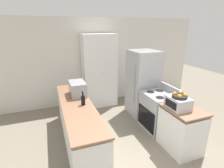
% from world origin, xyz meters
% --- Properties ---
extents(wall_back, '(7.00, 0.06, 2.60)m').
position_xyz_m(wall_back, '(0.00, 3.40, 1.30)').
color(wall_back, silver).
rests_on(wall_back, ground_plane).
extents(counter_left, '(0.60, 2.58, 0.88)m').
position_xyz_m(counter_left, '(-0.92, 1.39, 0.43)').
color(counter_left, silver).
rests_on(counter_left, ground_plane).
extents(counter_right, '(0.60, 0.76, 0.88)m').
position_xyz_m(counter_right, '(0.92, 0.48, 0.43)').
color(counter_right, silver).
rests_on(counter_right, ground_plane).
extents(pantry_cabinet, '(0.98, 0.56, 2.15)m').
position_xyz_m(pantry_cabinet, '(0.06, 3.09, 1.07)').
color(pantry_cabinet, white).
rests_on(pantry_cabinet, ground_plane).
extents(stove, '(0.66, 0.76, 1.04)m').
position_xyz_m(stove, '(0.94, 1.26, 0.45)').
color(stove, '#9E9EA3').
rests_on(stove, ground_plane).
extents(refrigerator, '(0.71, 0.76, 1.76)m').
position_xyz_m(refrigerator, '(0.96, 2.06, 0.88)').
color(refrigerator, '#A3A3A8').
rests_on(refrigerator, ground_plane).
extents(microwave, '(0.33, 0.50, 0.30)m').
position_xyz_m(microwave, '(-0.81, 1.87, 1.03)').
color(microwave, '#939399').
rests_on(microwave, counter_left).
extents(wine_bottle, '(0.08, 0.08, 0.27)m').
position_xyz_m(wine_bottle, '(-0.80, 1.31, 0.98)').
color(wine_bottle, black).
rests_on(wine_bottle, counter_left).
extents(toaster_oven, '(0.33, 0.42, 0.23)m').
position_xyz_m(toaster_oven, '(0.81, 0.53, 1.00)').
color(toaster_oven, '#B2B2B7').
rests_on(toaster_oven, counter_right).
extents(fruit_bowl, '(0.27, 0.27, 0.10)m').
position_xyz_m(fruit_bowl, '(0.81, 0.51, 1.14)').
color(fruit_bowl, black).
rests_on(fruit_bowl, toaster_oven).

